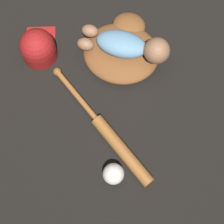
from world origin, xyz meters
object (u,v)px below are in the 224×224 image
(baseball, at_px, (113,174))
(baseball_glove, at_px, (122,48))
(baseball_cap, at_px, (38,47))
(baby_figure, at_px, (130,46))
(baseball_bat, at_px, (113,139))

(baseball, bearing_deg, baseball_glove, 119.40)
(baseball_glove, xyz_separation_m, baseball, (0.25, -0.45, 0.00))
(baseball, height_order, baseball_cap, baseball_cap)
(baby_figure, bearing_deg, baseball, -63.96)
(baseball_glove, distance_m, baseball_cap, 0.34)
(baby_figure, relative_size, baseball_bat, 0.64)
(baseball, bearing_deg, baby_figure, 116.04)
(baseball_glove, bearing_deg, baseball, -60.60)
(baseball_bat, xyz_separation_m, baseball_cap, (-0.45, 0.14, 0.03))
(baseball_glove, relative_size, baseball_bat, 0.68)
(baseball_glove, height_order, baseball, baseball)
(baseball_cap, bearing_deg, baseball_glove, 34.97)
(baseball_glove, relative_size, baseball_cap, 1.81)
(baseball_bat, bearing_deg, baseball_cap, 162.63)
(baseball_glove, relative_size, baby_figure, 1.07)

